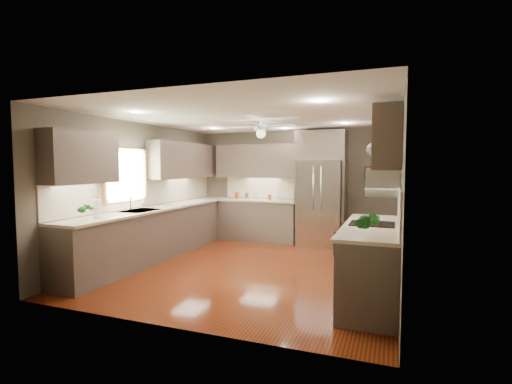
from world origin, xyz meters
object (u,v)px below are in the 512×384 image
Objects in this scene: canister_b at (247,196)px; canister_d at (270,197)px; potted_plant_right at (368,222)px; canister_a at (237,195)px; microwave at (383,183)px; bowl at (275,199)px; potted_plant_left at (84,209)px; paper_towel at (97,208)px; stool at (349,244)px; soap_bottle at (144,203)px; canister_c at (256,195)px; refrigerator at (321,190)px.

canister_d is (0.58, -0.05, -0.01)m from canister_b.
canister_d is 4.57m from potted_plant_right.
microwave is (3.30, -2.74, 0.46)m from canister_a.
potted_plant_right is 1.43× the size of bowl.
microwave is at bearing 16.15° from potted_plant_left.
potted_plant_left is 0.22m from paper_towel.
paper_towel is at bearing -103.31° from canister_b.
potted_plant_right is 0.63× the size of stool.
soap_bottle is 0.77× the size of bowl.
paper_towel reaches higher than canister_a.
paper_towel is at bearing -83.45° from soap_bottle.
canister_a is at bearing 162.64° from stool.
paper_towel is at bearing 83.72° from potted_plant_left.
potted_plant_left reaches higher than stool.
potted_plant_left is at bearing -179.84° from potted_plant_right.
bowl is 3.99m from paper_towel.
canister_a is 0.81m from canister_d.
canister_b is 0.28× the size of stool.
stool is at bearing 42.35° from potted_plant_left.
paper_towel is (-3.85, 0.20, -0.03)m from potted_plant_right.
canister_c is (0.24, -0.03, 0.02)m from canister_b.
microwave is at bearing -5.10° from soap_bottle.
potted_plant_right is 3.85m from paper_towel.
paper_towel is at bearing 176.97° from potted_plant_right.
canister_c is 1.51m from refrigerator.
microwave reaches higher than canister_b.
paper_towel is (-2.63, -3.65, -0.11)m from refrigerator.
soap_bottle is at bearing -126.84° from bowl.
soap_bottle is at bearing -113.03° from canister_b.
soap_bottle reaches higher than canister_c.
canister_a is at bearing 140.34° from microwave.
bowl is at bearing -6.98° from canister_c.
canister_b is 0.58m from canister_d.
refrigerator is (2.65, 3.86, 0.09)m from potted_plant_left.
microwave is (2.49, -2.75, 0.48)m from canister_d.
canister_d is 0.22× the size of microwave.
potted_plant_left is 4.61m from stool.
stool is (3.47, 1.53, -0.79)m from soap_bottle.
soap_bottle is at bearing -108.73° from canister_a.
soap_bottle is at bearing -117.97° from canister_c.
potted_plant_right is (4.00, -1.51, 0.08)m from soap_bottle.
refrigerator is 4.49× the size of stool.
paper_towel is (0.15, -1.30, 0.05)m from soap_bottle.
refrigerator is at bearing 55.52° from potted_plant_left.
canister_d is 3.97m from paper_towel.
stool is at bearing 99.79° from potted_plant_right.
canister_a is 0.45× the size of potted_plant_left.
canister_b is 0.73m from bowl.
potted_plant_right is at bearing -80.21° from stool.
potted_plant_right is (3.20, -3.88, 0.09)m from canister_a.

